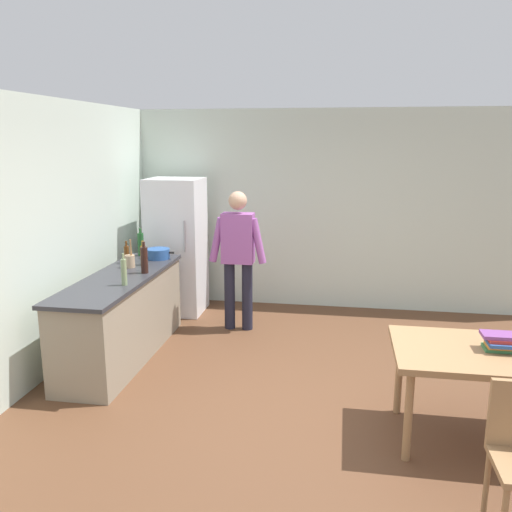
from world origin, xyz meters
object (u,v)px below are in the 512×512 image
(dining_table, at_px, (488,360))
(bottle_vinegar_tall, at_px, (124,272))
(bottle_oil_amber, at_px, (143,255))
(utensil_jar, at_px, (130,261))
(person, at_px, (238,251))
(bottle_wine_dark, at_px, (144,260))
(bottle_beer_brown, at_px, (127,254))
(book_stack, at_px, (503,342))
(refrigerator, at_px, (177,246))
(bottle_wine_green, at_px, (141,244))
(cooking_pot, at_px, (158,254))

(dining_table, height_order, bottle_vinegar_tall, bottle_vinegar_tall)
(dining_table, distance_m, bottle_oil_amber, 3.71)
(utensil_jar, distance_m, bottle_vinegar_tall, 0.74)
(dining_table, distance_m, bottle_vinegar_tall, 3.31)
(person, height_order, bottle_wine_dark, person)
(bottle_wine_dark, xyz_separation_m, bottle_vinegar_tall, (-0.02, -0.49, -0.01))
(bottle_beer_brown, bearing_deg, book_stack, -24.30)
(bottle_oil_amber, xyz_separation_m, bottle_beer_brown, (-0.23, 0.06, -0.01))
(person, xyz_separation_m, bottle_beer_brown, (-1.21, -0.48, 0.03))
(refrigerator, distance_m, bottle_wine_dark, 1.46)
(person, relative_size, bottle_wine_green, 5.00)
(bottle_wine_green, bearing_deg, bottle_wine_dark, -66.08)
(dining_table, height_order, bottle_wine_dark, bottle_wine_dark)
(person, bearing_deg, bottle_oil_amber, -150.93)
(cooking_pot, relative_size, bottle_wine_green, 1.18)
(cooking_pot, bearing_deg, bottle_oil_amber, -98.09)
(dining_table, distance_m, bottle_wine_dark, 3.44)
(bottle_beer_brown, bearing_deg, person, 21.77)
(bottle_oil_amber, height_order, bottle_wine_green, bottle_wine_green)
(person, xyz_separation_m, utensil_jar, (-1.09, -0.68, 0.00))
(person, relative_size, bottle_oil_amber, 6.07)
(dining_table, xyz_separation_m, bottle_beer_brown, (-3.56, 1.66, 0.33))
(utensil_jar, relative_size, bottle_wine_green, 0.94)
(refrigerator, xyz_separation_m, dining_table, (3.30, -2.70, -0.23))
(utensil_jar, relative_size, bottle_vinegar_tall, 1.00)
(cooking_pot, xyz_separation_m, bottle_vinegar_tall, (0.08, -1.18, 0.08))
(person, xyz_separation_m, bottle_wine_green, (-1.20, -0.08, 0.07))
(utensil_jar, distance_m, bottle_oil_amber, 0.18)
(refrigerator, relative_size, bottle_oil_amber, 6.43)
(refrigerator, bearing_deg, bottle_oil_amber, -91.83)
(person, bearing_deg, cooking_pot, -167.83)
(refrigerator, height_order, utensil_jar, refrigerator)
(bottle_oil_amber, bearing_deg, bottle_wine_green, 114.35)
(utensil_jar, bearing_deg, bottle_vinegar_tall, -71.56)
(refrigerator, relative_size, bottle_wine_green, 5.29)
(person, relative_size, bottle_beer_brown, 6.54)
(refrigerator, relative_size, bottle_vinegar_tall, 5.62)
(dining_table, bearing_deg, bottle_wine_dark, 158.54)
(bottle_oil_amber, relative_size, bottle_wine_dark, 0.82)
(person, relative_size, cooking_pot, 4.25)
(utensil_jar, distance_m, book_stack, 3.83)
(refrigerator, distance_m, bottle_oil_amber, 1.11)
(person, distance_m, bottle_wine_green, 1.20)
(bottle_beer_brown, bearing_deg, bottle_wine_dark, -47.67)
(bottle_oil_amber, bearing_deg, book_stack, -24.81)
(bottle_vinegar_tall, relative_size, book_stack, 1.04)
(cooking_pot, xyz_separation_m, book_stack, (3.38, -1.93, -0.14))
(dining_table, bearing_deg, cooking_pot, 149.38)
(utensil_jar, distance_m, bottle_beer_brown, 0.24)
(bottle_vinegar_tall, xyz_separation_m, bottle_beer_brown, (-0.36, 0.90, -0.03))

